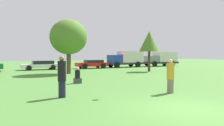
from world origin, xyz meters
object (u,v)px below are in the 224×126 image
tree_1 (69,37)px  delivery_truck_grey (162,58)px  delivery_truck_blue (126,59)px  parked_car_red (92,64)px  tree_2 (149,42)px  parked_car_white (41,65)px  bystander_sitting (78,77)px  person_catcher (170,76)px  person_thrower (62,77)px  frisbee (123,54)px

tree_1 → delivery_truck_grey: (17.30, 6.81, -2.40)m
delivery_truck_blue → parked_car_red: bearing=3.9°
parked_car_red → delivery_truck_blue: bearing=-176.1°
tree_1 → delivery_truck_grey: size_ratio=0.94×
tree_2 → parked_car_red: bearing=115.0°
parked_car_white → bystander_sitting: bearing=90.2°
person_catcher → parked_car_white: size_ratio=0.38×
tree_2 → parked_car_white: (-10.30, 8.37, -2.73)m
parked_car_red → parked_car_white: bearing=-4.3°
parked_car_red → delivery_truck_blue: delivery_truck_blue is taller
person_catcher → tree_2: bearing=-107.5°
parked_car_white → delivery_truck_blue: size_ratio=0.81×
tree_1 → tree_2: bearing=-9.2°
person_catcher → tree_1: 13.40m
bystander_sitting → tree_1: 8.18m
tree_1 → parked_car_red: size_ratio=1.28×
parked_car_white → delivery_truck_blue: (12.20, -0.12, 0.66)m
person_catcher → delivery_truck_blue: size_ratio=0.30×
person_thrower → tree_2: size_ratio=0.42×
tree_1 → parked_car_white: 7.73m
person_thrower → tree_1: bearing=87.0°
person_catcher → frisbee: frisbee is taller
person_catcher → delivery_truck_grey: delivery_truck_grey is taller
tree_1 → parked_car_red: (5.06, 6.45, -2.99)m
person_catcher → parked_car_white: person_catcher is taller
tree_2 → parked_car_red: (-3.67, 7.87, -2.70)m
frisbee → delivery_truck_blue: delivery_truck_blue is taller
person_catcher → tree_1: size_ratio=0.32×
parked_car_white → parked_car_red: 6.64m
person_catcher → parked_car_red: size_ratio=0.41×
tree_1 → parked_car_white: (-1.56, 6.95, -3.02)m
frisbee → delivery_truck_blue: (11.57, 19.34, -0.71)m
person_thrower → delivery_truck_blue: 23.40m
frisbee → parked_car_white: size_ratio=0.06×
parked_car_white → delivery_truck_grey: bearing=179.6°
delivery_truck_blue → person_thrower: bearing=52.4°
person_thrower → frisbee: size_ratio=6.82×
person_thrower → parked_car_red: person_thrower is taller
parked_car_white → delivery_truck_grey: size_ratio=0.79×
parked_car_red → person_thrower: bearing=64.4°
bystander_sitting → tree_1: (1.51, 7.39, 3.17)m
person_thrower → person_catcher: person_thrower is taller
tree_1 → parked_car_white: size_ratio=1.19×
delivery_truck_blue → delivery_truck_grey: bearing=179.9°
frisbee → tree_2: 14.78m
person_thrower → tree_1: size_ratio=0.35×
person_thrower → parked_car_red: bearing=78.7°
frisbee → parked_car_white: frisbee is taller
tree_2 → person_thrower: bearing=-140.3°
person_thrower → frisbee: frisbee is taller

